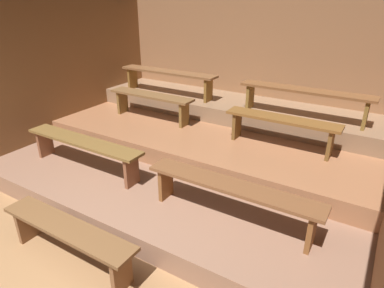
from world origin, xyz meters
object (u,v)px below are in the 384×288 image
(bench_lower_right, at_px, (231,192))
(bench_upper_left, at_px, (168,76))
(bench_floor_center, at_px, (68,234))
(bench_middle_left, at_px, (151,100))
(bench_middle_right, at_px, (282,124))
(bench_lower_left, at_px, (83,146))
(bench_upper_right, at_px, (305,95))

(bench_lower_right, bearing_deg, bench_upper_left, 136.83)
(bench_floor_center, height_order, bench_middle_left, bench_middle_left)
(bench_lower_right, height_order, bench_middle_right, bench_middle_right)
(bench_lower_left, xyz_separation_m, bench_lower_right, (2.24, 0.00, 0.00))
(bench_upper_left, xyz_separation_m, bench_upper_right, (2.49, 0.00, 0.00))
(bench_lower_left, distance_m, bench_middle_left, 1.58)
(bench_lower_left, height_order, bench_middle_left, bench_middle_left)
(bench_lower_left, xyz_separation_m, bench_middle_left, (-0.02, 1.56, 0.26))
(bench_floor_center, distance_m, bench_middle_right, 3.03)
(bench_floor_center, relative_size, bench_upper_left, 0.83)
(bench_middle_right, xyz_separation_m, bench_upper_right, (0.11, 0.66, 0.28))
(bench_floor_center, height_order, bench_lower_right, bench_lower_right)
(bench_lower_left, distance_m, bench_middle_right, 2.75)
(bench_middle_right, relative_size, bench_upper_left, 0.80)
(bench_lower_left, xyz_separation_m, bench_upper_right, (2.36, 2.22, 0.53))
(bench_lower_left, relative_size, bench_middle_left, 1.24)
(bench_middle_left, bearing_deg, bench_middle_right, 0.00)
(bench_floor_center, bearing_deg, bench_middle_left, 110.77)
(bench_upper_left, relative_size, bench_upper_right, 1.00)
(bench_lower_right, height_order, bench_middle_left, bench_middle_left)
(bench_lower_left, relative_size, bench_upper_left, 0.99)
(bench_lower_right, relative_size, bench_middle_left, 1.24)
(bench_lower_right, relative_size, bench_middle_right, 1.24)
(bench_upper_left, distance_m, bench_upper_right, 2.49)
(bench_lower_left, xyz_separation_m, bench_upper_left, (-0.13, 2.22, 0.53))
(bench_floor_center, distance_m, bench_upper_right, 3.72)
(bench_floor_center, xyz_separation_m, bench_lower_right, (1.22, 1.16, 0.27))
(bench_lower_right, bearing_deg, bench_upper_right, 86.72)
(bench_middle_left, distance_m, bench_upper_left, 0.72)
(bench_middle_left, bearing_deg, bench_lower_left, -89.39)
(bench_floor_center, xyz_separation_m, bench_upper_left, (-1.14, 3.37, 0.81))
(bench_lower_right, bearing_deg, bench_middle_right, 89.39)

